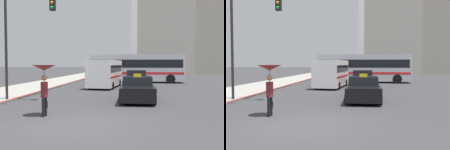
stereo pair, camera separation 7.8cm
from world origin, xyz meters
The scene contains 9 objects.
ground_plane centered at (0.00, 0.00, 0.00)m, with size 300.00×300.00×0.00m, color #38383A.
taxi centered at (2.19, 6.15, 0.64)m, with size 1.91×4.53×1.52m.
sedan_red centered at (2.14, 13.71, 0.70)m, with size 1.91×4.67×1.52m.
ambulance_van centered at (-0.55, 14.06, 1.32)m, with size 2.59×5.85×2.38m.
city_bus centered at (2.25, 20.50, 1.71)m, with size 10.22×2.96×3.08m.
pedestrian_with_umbrella centered at (-1.51, 1.32, 1.61)m, with size 0.95×0.95×2.04m.
traffic_light centered at (-3.95, 5.14, 4.13)m, with size 2.85×0.38×6.03m.
building_tower_far centered at (19.13, 50.90, 15.48)m, with size 12.43×8.98×30.96m.
monument_cross centered at (1.87, 31.63, 11.26)m, with size 8.74×0.90×19.86m.
Camera 1 is at (2.08, -8.68, 2.09)m, focal length 42.00 mm.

